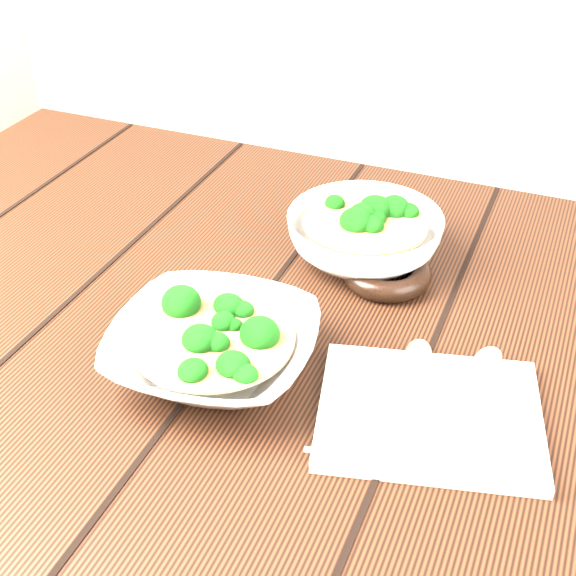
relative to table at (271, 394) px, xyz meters
The scene contains 7 objects.
table is the anchor object (origin of this frame).
soup_bowl_front 0.18m from the table, 97.81° to the right, with size 0.22×0.22×0.06m.
soup_bowl_back 0.22m from the table, 68.23° to the left, with size 0.24×0.24×0.07m.
trivet 0.20m from the table, 46.81° to the left, with size 0.10×0.10×0.03m, color black.
napkin 0.26m from the table, 25.35° to the right, with size 0.21×0.17×0.01m, color beige.
spoon_left 0.23m from the table, 17.44° to the right, with size 0.05×0.17×0.01m.
spoon_right 0.27m from the table, ahead, with size 0.04×0.17×0.01m.
Camera 1 is at (0.29, -0.65, 1.27)m, focal length 50.00 mm.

